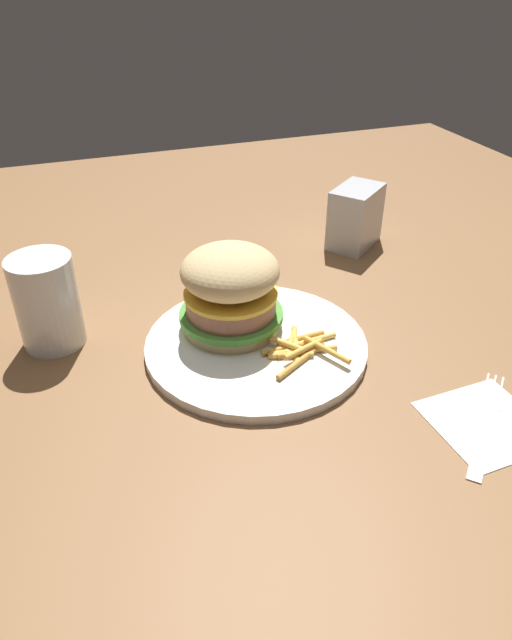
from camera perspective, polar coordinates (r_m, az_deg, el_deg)
ground_plane at (r=0.73m, az=0.21°, el=-1.38°), size 1.60×1.60×0.00m
plate at (r=0.70m, az=-0.00°, el=-2.45°), size 0.27×0.27×0.01m
sandwich at (r=0.70m, az=-2.53°, el=3.04°), size 0.13×0.13×0.11m
fries_pile at (r=0.68m, az=4.44°, el=-2.81°), size 0.10×0.10×0.01m
napkin at (r=0.65m, az=21.82°, el=-9.40°), size 0.11×0.11×0.00m
fork at (r=0.65m, az=21.89°, el=-9.14°), size 0.13×0.14×0.00m
drink_glass at (r=0.73m, az=-19.91°, el=1.42°), size 0.08×0.08×0.12m
napkin_dispenser at (r=0.95m, az=9.80°, el=10.02°), size 0.10×0.11×0.10m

